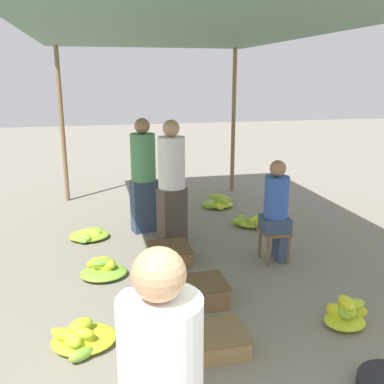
% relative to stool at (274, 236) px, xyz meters
% --- Properties ---
extents(canopy_post_back_left, '(0.08, 0.08, 2.79)m').
position_rel_stool_xyz_m(canopy_post_back_left, '(-2.70, 3.41, 1.07)').
color(canopy_post_back_left, olive).
rests_on(canopy_post_back_left, ground).
extents(canopy_post_back_right, '(0.08, 0.08, 2.79)m').
position_rel_stool_xyz_m(canopy_post_back_right, '(0.56, 3.41, 1.07)').
color(canopy_post_back_right, olive).
rests_on(canopy_post_back_right, ground).
extents(canopy_tarp, '(3.66, 7.25, 0.04)m').
position_rel_stool_xyz_m(canopy_tarp, '(-1.07, -0.01, 2.49)').
color(canopy_tarp, '#567A60').
rests_on(canopy_tarp, canopy_post_front_left).
extents(stool, '(0.34, 0.34, 0.40)m').
position_rel_stool_xyz_m(stool, '(0.00, 0.00, 0.00)').
color(stool, brown).
rests_on(stool, ground).
extents(vendor_seated, '(0.38, 0.38, 1.30)m').
position_rel_stool_xyz_m(vendor_seated, '(0.02, 0.00, 0.35)').
color(vendor_seated, '#384766').
rests_on(vendor_seated, ground).
extents(banana_pile_left_1, '(0.61, 0.58, 0.22)m').
position_rel_stool_xyz_m(banana_pile_left_1, '(-2.37, -1.31, -0.25)').
color(banana_pile_left_1, '#BFD12A').
rests_on(banana_pile_left_1, ground).
extents(banana_pile_left_2, '(0.55, 0.50, 0.23)m').
position_rel_stool_xyz_m(banana_pile_left_2, '(-2.14, 0.04, -0.24)').
color(banana_pile_left_2, '#9DC330').
rests_on(banana_pile_left_2, ground).
extents(banana_pile_left_3, '(0.57, 0.59, 0.15)m').
position_rel_stool_xyz_m(banana_pile_left_3, '(-2.31, 1.29, -0.27)').
color(banana_pile_left_3, '#79B536').
rests_on(banana_pile_left_3, ground).
extents(banana_pile_right_0, '(0.64, 0.61, 0.23)m').
position_rel_stool_xyz_m(banana_pile_right_0, '(-0.04, 2.36, -0.25)').
color(banana_pile_right_0, '#BACF2B').
rests_on(banana_pile_right_0, ground).
extents(banana_pile_right_1, '(0.55, 0.59, 0.17)m').
position_rel_stool_xyz_m(banana_pile_right_1, '(0.18, 1.27, -0.25)').
color(banana_pile_right_1, '#99C231').
rests_on(banana_pile_right_1, ground).
extents(banana_pile_right_2, '(0.49, 0.40, 0.30)m').
position_rel_stool_xyz_m(banana_pile_right_2, '(0.08, -1.52, -0.21)').
color(banana_pile_right_2, '#A1C52F').
rests_on(banana_pile_right_2, ground).
extents(crate_near, '(0.52, 0.52, 0.22)m').
position_rel_stool_xyz_m(crate_near, '(-1.31, 0.23, -0.22)').
color(crate_near, brown).
rests_on(crate_near, ground).
extents(crate_mid, '(0.46, 0.46, 0.19)m').
position_rel_stool_xyz_m(crate_mid, '(-1.21, -1.63, -0.23)').
color(crate_mid, '#9E7A4C').
rests_on(crate_mid, ground).
extents(crate_far, '(0.46, 0.46, 0.24)m').
position_rel_stool_xyz_m(crate_far, '(-1.13, -0.82, -0.21)').
color(crate_far, brown).
rests_on(crate_far, ground).
extents(shopper_walking_mid, '(0.44, 0.44, 1.71)m').
position_rel_stool_xyz_m(shopper_walking_mid, '(-1.47, 1.44, 0.56)').
color(shopper_walking_mid, '#384766').
rests_on(shopper_walking_mid, ground).
extents(shopper_walking_far, '(0.49, 0.49, 1.73)m').
position_rel_stool_xyz_m(shopper_walking_far, '(-1.15, 0.88, 0.57)').
color(shopper_walking_far, '#4C4238').
rests_on(shopper_walking_far, ground).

